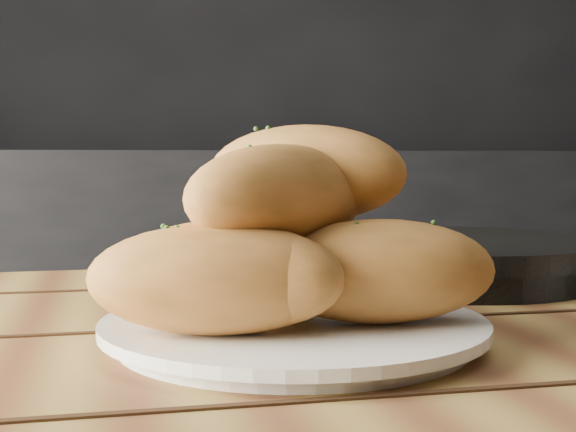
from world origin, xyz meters
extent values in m
cube|color=black|center=(0.00, 2.00, 1.35)|extent=(4.00, 0.04, 2.70)
cube|color=black|center=(0.00, 1.70, 0.45)|extent=(2.80, 0.60, 0.90)
cube|color=olive|center=(-0.47, -0.01, 0.73)|extent=(1.44, 0.91, 0.04)
cylinder|color=white|center=(-0.60, 0.02, 0.76)|extent=(0.25, 0.25, 0.01)
cylinder|color=white|center=(-0.60, 0.02, 0.76)|extent=(0.28, 0.28, 0.01)
ellipsoid|color=#B97033|center=(-0.66, -0.02, 0.80)|extent=(0.18, 0.10, 0.07)
ellipsoid|color=#B97033|center=(-0.55, -0.01, 0.80)|extent=(0.17, 0.10, 0.07)
ellipsoid|color=#B97033|center=(-0.61, 0.08, 0.80)|extent=(0.12, 0.17, 0.07)
ellipsoid|color=#B97033|center=(-0.61, 0.02, 0.86)|extent=(0.18, 0.15, 0.07)
ellipsoid|color=#B97033|center=(-0.59, 0.05, 0.87)|extent=(0.17, 0.14, 0.07)
ellipsoid|color=#B97033|center=(-0.65, 0.00, 0.80)|extent=(0.18, 0.16, 0.07)
cylinder|color=black|center=(-0.37, 0.28, 0.77)|extent=(0.31, 0.31, 0.03)
cylinder|color=black|center=(-0.37, 0.28, 0.79)|extent=(0.32, 0.32, 0.02)
camera|label=1|loc=(-0.73, -0.53, 0.88)|focal=50.00mm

